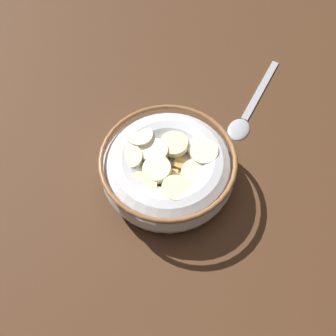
# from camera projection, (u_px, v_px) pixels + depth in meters

# --- Properties ---
(ground_plane) EXTENTS (1.10, 1.10, 0.02)m
(ground_plane) POSITION_uv_depth(u_px,v_px,m) (168.00, 184.00, 0.52)
(ground_plane) COLOR #472B19
(cereal_bowl) EXTENTS (0.17, 0.17, 0.06)m
(cereal_bowl) POSITION_uv_depth(u_px,v_px,m) (168.00, 168.00, 0.48)
(cereal_bowl) COLOR silver
(cereal_bowl) RESTS_ON ground_plane
(spoon) EXTENTS (0.13, 0.14, 0.01)m
(spoon) POSITION_uv_depth(u_px,v_px,m) (246.00, 115.00, 0.56)
(spoon) COLOR #A5A5AD
(spoon) RESTS_ON ground_plane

